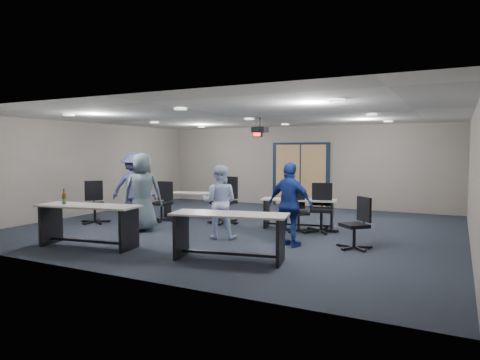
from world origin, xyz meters
The scene contains 24 objects.
floor centered at (0.00, 0.00, 0.00)m, with size 10.00×10.00×0.00m, color black.
back_wall centered at (0.00, 4.50, 1.35)m, with size 10.00×0.04×2.70m, color gray.
front_wall centered at (0.00, -4.50, 1.35)m, with size 10.00×0.04×2.70m, color gray.
left_wall centered at (-5.00, 0.00, 1.35)m, with size 0.04×9.00×2.70m, color gray.
right_wall centered at (5.00, 0.00, 1.35)m, with size 0.04×9.00×2.70m, color gray.
ceiling centered at (0.00, 0.00, 2.70)m, with size 10.00×9.00×0.04m, color silver.
double_door centered at (0.00, 4.46, 1.05)m, with size 2.00×0.07×2.20m.
exit_sign centered at (-1.60, 4.44, 2.45)m, with size 0.32×0.07×0.18m.
ceiling_projector centered at (0.30, 0.50, 2.40)m, with size 0.35×0.32×0.37m.
ceiling_can_lights centered at (0.00, 0.25, 2.67)m, with size 6.24×5.74×0.02m, color silver, non-canonical shape.
table_front_left centered at (-1.66, -3.27, 0.57)m, with size 2.12×1.00×1.13m.
table_front_right centered at (1.28, -2.91, 0.56)m, with size 2.10×1.07×0.81m.
table_back_left centered at (-1.94, 0.87, 0.47)m, with size 1.79×1.07×0.80m.
table_back_right centered at (1.35, 0.45, 0.49)m, with size 1.86×0.95×0.72m.
chair_back_a centered at (-2.25, -0.20, 0.53)m, with size 0.66×0.66×1.05m, color black, non-canonical shape.
chair_back_b centered at (-0.61, 0.27, 0.60)m, with size 0.76×0.76×1.20m, color black, non-canonical shape.
chair_back_c centered at (1.48, 0.07, 0.48)m, with size 0.61×0.61×0.97m, color black, non-canonical shape.
chair_back_d centered at (1.97, 0.27, 0.56)m, with size 0.71×0.71×1.13m, color black, non-canonical shape.
chair_loose_left centered at (-3.60, -1.23, 0.54)m, with size 0.68×0.68×1.09m, color black, non-canonical shape.
chair_loose_right centered at (3.01, -1.08, 0.50)m, with size 0.63×0.63×1.00m, color black, non-canonical shape.
person_plaid centered at (-1.81, -1.47, 0.92)m, with size 0.89×0.58×1.83m, color #4F626D.
person_lightblue centered at (0.21, -1.38, 0.79)m, with size 0.77×0.60×1.58m, color #BED0FB.
person_navy centered at (1.84, -1.44, 0.83)m, with size 0.97×0.40×1.66m, color navy.
person_back centered at (-2.89, -0.54, 0.92)m, with size 1.18×0.68×1.83m, color #434578.
Camera 1 is at (4.75, -9.27, 1.89)m, focal length 32.00 mm.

